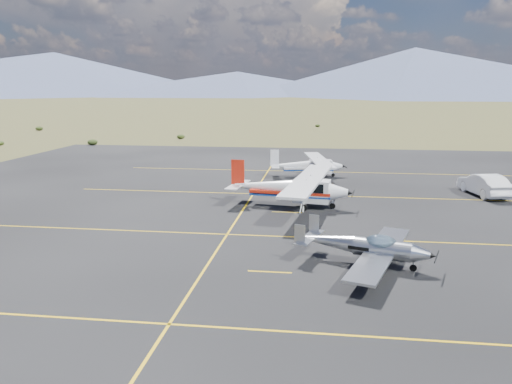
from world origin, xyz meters
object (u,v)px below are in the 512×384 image
(aircraft_plain, at_px, (308,165))
(aircraft_cessna, at_px, (291,187))
(sedan, at_px, (484,185))
(aircraft_low_wing, at_px, (367,247))

(aircraft_plain, bearing_deg, aircraft_cessna, -103.94)
(aircraft_plain, bearing_deg, sedan, -34.54)
(aircraft_low_wing, height_order, aircraft_cessna, aircraft_cessna)
(aircraft_cessna, height_order, aircraft_plain, aircraft_cessna)
(aircraft_plain, xyz_separation_m, sedan, (13.62, -6.29, -0.27))
(sedan, bearing_deg, aircraft_plain, -36.87)
(aircraft_cessna, relative_size, sedan, 2.41)
(aircraft_low_wing, xyz_separation_m, sedan, (10.19, 16.64, -0.02))
(sedan, bearing_deg, aircraft_cessna, 8.74)
(aircraft_cessna, bearing_deg, aircraft_plain, 93.54)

